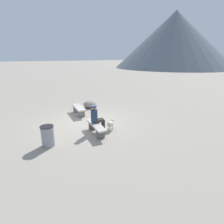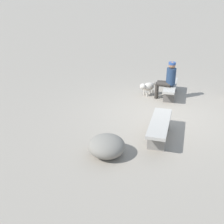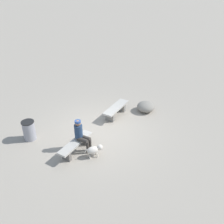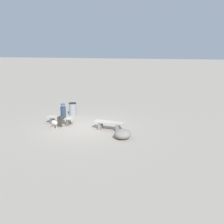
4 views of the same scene
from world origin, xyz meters
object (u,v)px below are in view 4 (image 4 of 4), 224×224
object	(u,v)px
dog	(54,123)
trash_bin	(73,109)
bench_left	(109,124)
bench_right	(60,119)
boulder	(123,134)
seated_person	(62,113)

from	to	relation	value
dog	trash_bin	xyz separation A→B (m)	(0.31, -2.84, 0.10)
bench_left	bench_right	xyz separation A→B (m)	(3.01, -0.11, -0.00)
bench_right	boulder	bearing A→B (deg)	166.03
seated_person	dog	world-z (taller)	seated_person
seated_person	dog	size ratio (longest dim) A/B	2.23
bench_left	dog	distance (m)	3.00
bench_left	dog	xyz separation A→B (m)	(2.92, 0.65, -0.00)
trash_bin	dog	bearing A→B (deg)	96.22
bench_right	seated_person	world-z (taller)	seated_person
seated_person	boulder	distance (m)	3.98
trash_bin	seated_person	bearing A→B (deg)	101.82
bench_left	boulder	xyz separation A→B (m)	(-1.03, 1.05, -0.08)
bench_left	seated_person	size ratio (longest dim) A/B	1.32
trash_bin	boulder	size ratio (longest dim) A/B	0.98
dog	trash_bin	world-z (taller)	trash_bin
trash_bin	boulder	distance (m)	5.36
seated_person	trash_bin	size ratio (longest dim) A/B	1.54
dog	trash_bin	distance (m)	2.85
seated_person	trash_bin	bearing A→B (deg)	-77.39
seated_person	bench_left	bearing A→B (deg)	-179.28
dog	seated_person	bearing A→B (deg)	118.19
dog	bench_left	bearing A→B (deg)	53.45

